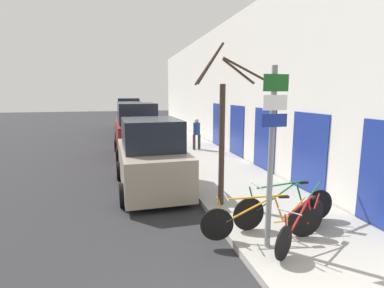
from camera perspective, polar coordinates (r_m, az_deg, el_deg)
ground_plane at (r=13.67m, az=-9.07°, el=-3.13°), size 80.00×80.00×0.00m
sidewalk_curb at (r=16.77m, az=-1.03°, el=-0.39°), size 3.20×32.00×0.15m
building_facade at (r=16.91m, az=4.88°, el=10.38°), size 0.23×32.00×6.50m
signpost at (r=5.49m, az=14.90°, el=-1.23°), size 0.48×0.12×3.31m
bicycle_0 at (r=6.27m, az=20.32°, el=-14.19°), size 1.86×1.27×0.84m
bicycle_1 at (r=6.19m, az=12.99°, el=-13.93°), size 2.37×0.53×0.90m
bicycle_2 at (r=6.92m, az=17.32°, el=-11.34°), size 2.46×0.44×0.96m
parked_car_0 at (r=9.38m, az=-7.80°, el=-2.65°), size 2.16×4.30×2.23m
parked_car_1 at (r=14.69m, az=-10.45°, el=2.23°), size 2.22×4.31×2.54m
parked_car_2 at (r=20.27m, az=-11.63°, el=4.06°), size 2.05×4.60×2.45m
parked_car_3 at (r=25.83m, az=-11.94°, el=5.35°), size 2.12×4.36×2.60m
pedestrian_near at (r=15.23m, az=0.89°, el=2.35°), size 0.41×0.35×1.58m
street_tree at (r=7.52m, az=5.86°, el=2.60°), size 1.93×1.37×4.04m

